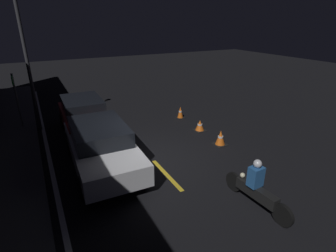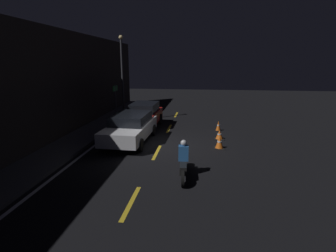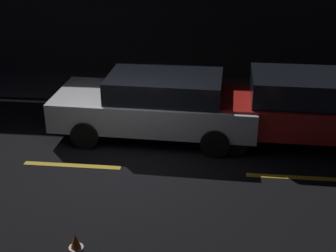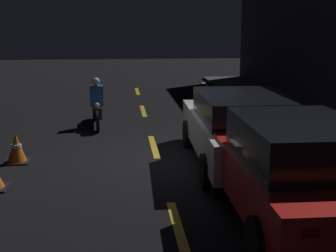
% 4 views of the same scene
% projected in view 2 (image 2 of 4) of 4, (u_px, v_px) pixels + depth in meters
% --- Properties ---
extents(ground_plane, '(56.00, 56.00, 0.00)m').
position_uv_depth(ground_plane, '(160.00, 146.00, 13.06)').
color(ground_plane, black).
extents(raised_curb, '(28.00, 1.92, 0.13)m').
position_uv_depth(raised_curb, '(76.00, 141.00, 13.61)').
color(raised_curb, '#424244').
rests_on(raised_curb, ground).
extents(building_front, '(28.00, 0.30, 5.78)m').
position_uv_depth(building_front, '(50.00, 86.00, 13.08)').
color(building_front, '#2D2826').
rests_on(building_front, ground).
extents(lane_dash_b, '(2.00, 0.14, 0.01)m').
position_uv_depth(lane_dash_b, '(131.00, 203.00, 7.76)').
color(lane_dash_b, gold).
rests_on(lane_dash_b, ground).
extents(lane_dash_c, '(2.00, 0.14, 0.01)m').
position_uv_depth(lane_dash_c, '(157.00, 152.00, 12.10)').
color(lane_dash_c, gold).
rests_on(lane_dash_c, ground).
extents(lane_dash_d, '(2.00, 0.14, 0.01)m').
position_uv_depth(lane_dash_d, '(169.00, 128.00, 16.43)').
color(lane_dash_d, gold).
rests_on(lane_dash_d, ground).
extents(lane_dash_e, '(2.00, 0.14, 0.01)m').
position_uv_depth(lane_dash_e, '(176.00, 115.00, 20.77)').
color(lane_dash_e, gold).
rests_on(lane_dash_e, ground).
extents(lane_solid_kerb, '(25.20, 0.14, 0.01)m').
position_uv_depth(lane_solid_kerb, '(98.00, 143.00, 13.47)').
color(lane_solid_kerb, silver).
rests_on(lane_solid_kerb, ground).
extents(sedan_white, '(4.55, 2.13, 1.45)m').
position_uv_depth(sedan_white, '(131.00, 127.00, 13.62)').
color(sedan_white, silver).
rests_on(sedan_white, ground).
extents(taxi_red, '(4.07, 1.91, 1.55)m').
position_uv_depth(taxi_red, '(144.00, 115.00, 16.49)').
color(taxi_red, red).
rests_on(taxi_red, ground).
extents(motorcycle, '(2.21, 0.38, 1.35)m').
position_uv_depth(motorcycle, '(183.00, 162.00, 9.45)').
color(motorcycle, black).
rests_on(motorcycle, ground).
extents(traffic_cone_near, '(0.50, 0.50, 0.60)m').
position_uv_depth(traffic_cone_near, '(219.00, 143.00, 12.58)').
color(traffic_cone_near, black).
rests_on(traffic_cone_near, ground).
extents(traffic_cone_mid, '(0.51, 0.51, 0.50)m').
position_uv_depth(traffic_cone_mid, '(219.00, 135.00, 14.10)').
color(traffic_cone_mid, black).
rests_on(traffic_cone_mid, ground).
extents(traffic_cone_far, '(0.37, 0.37, 0.60)m').
position_uv_depth(traffic_cone_far, '(218.00, 126.00, 15.83)').
color(traffic_cone_far, black).
rests_on(traffic_cone_far, ground).
extents(shop_sign, '(0.90, 0.08, 2.40)m').
position_uv_depth(shop_sign, '(115.00, 95.00, 18.36)').
color(shop_sign, '#4C4C51').
rests_on(shop_sign, raised_curb).
extents(street_lamp, '(0.28, 0.28, 5.76)m').
position_uv_depth(street_lamp, '(122.00, 75.00, 17.54)').
color(street_lamp, '#333338').
rests_on(street_lamp, ground).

